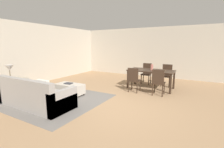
{
  "coord_description": "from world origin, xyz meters",
  "views": [
    {
      "loc": [
        2.11,
        -3.84,
        1.72
      ],
      "look_at": [
        -0.43,
        0.71,
        0.78
      ],
      "focal_mm": 25.45,
      "sensor_mm": 36.0,
      "label": 1
    }
  ],
  "objects_px": {
    "vase_centerpiece": "(152,67)",
    "dining_chair_near_left": "(134,79)",
    "ottoman_table": "(70,89)",
    "side_table": "(11,84)",
    "table_lamp": "(9,68)",
    "dining_chair_near_right": "(158,81)",
    "dining_chair_far_right": "(167,74)",
    "book_on_ottoman": "(68,83)",
    "couch": "(35,96)",
    "dining_chair_far_left": "(147,72)",
    "dining_table": "(151,72)"
  },
  "relations": [
    {
      "from": "side_table",
      "to": "dining_chair_far_right",
      "type": "relative_size",
      "value": 0.62
    },
    {
      "from": "dining_chair_near_left",
      "to": "table_lamp",
      "type": "bearing_deg",
      "value": -143.17
    },
    {
      "from": "ottoman_table",
      "to": "side_table",
      "type": "height_order",
      "value": "side_table"
    },
    {
      "from": "dining_table",
      "to": "couch",
      "type": "bearing_deg",
      "value": -123.9
    },
    {
      "from": "ottoman_table",
      "to": "dining_chair_near_left",
      "type": "height_order",
      "value": "dining_chair_near_left"
    },
    {
      "from": "dining_chair_far_right",
      "to": "vase_centerpiece",
      "type": "xyz_separation_m",
      "value": [
        -0.45,
        -0.75,
        0.35
      ]
    },
    {
      "from": "dining_chair_near_left",
      "to": "book_on_ottoman",
      "type": "relative_size",
      "value": 3.54
    },
    {
      "from": "table_lamp",
      "to": "dining_chair_far_right",
      "type": "xyz_separation_m",
      "value": [
        4.26,
        4.15,
        -0.46
      ]
    },
    {
      "from": "dining_chair_near_right",
      "to": "dining_chair_near_left",
      "type": "bearing_deg",
      "value": -178.34
    },
    {
      "from": "ottoman_table",
      "to": "side_table",
      "type": "bearing_deg",
      "value": -144.46
    },
    {
      "from": "dining_chair_far_right",
      "to": "book_on_ottoman",
      "type": "bearing_deg",
      "value": -132.17
    },
    {
      "from": "couch",
      "to": "side_table",
      "type": "relative_size",
      "value": 3.99
    },
    {
      "from": "table_lamp",
      "to": "dining_table",
      "type": "xyz_separation_m",
      "value": [
        3.79,
        3.37,
        -0.31
      ]
    },
    {
      "from": "dining_chair_near_left",
      "to": "dining_chair_far_right",
      "type": "bearing_deg",
      "value": 61.55
    },
    {
      "from": "side_table",
      "to": "dining_chair_far_right",
      "type": "height_order",
      "value": "dining_chair_far_right"
    },
    {
      "from": "table_lamp",
      "to": "book_on_ottoman",
      "type": "distance_m",
      "value": 1.95
    },
    {
      "from": "couch",
      "to": "dining_chair_far_left",
      "type": "height_order",
      "value": "dining_chair_far_left"
    },
    {
      "from": "side_table",
      "to": "dining_chair_near_left",
      "type": "distance_m",
      "value": 4.23
    },
    {
      "from": "dining_chair_near_right",
      "to": "dining_chair_far_left",
      "type": "xyz_separation_m",
      "value": [
        -0.9,
        1.6,
        0.0
      ]
    },
    {
      "from": "dining_chair_near_right",
      "to": "dining_chair_far_right",
      "type": "bearing_deg",
      "value": 90.61
    },
    {
      "from": "table_lamp",
      "to": "book_on_ottoman",
      "type": "xyz_separation_m",
      "value": [
        1.51,
        1.11,
        -0.56
      ]
    },
    {
      "from": "dining_chair_near_right",
      "to": "book_on_ottoman",
      "type": "distance_m",
      "value": 3.13
    },
    {
      "from": "side_table",
      "to": "book_on_ottoman",
      "type": "xyz_separation_m",
      "value": [
        1.51,
        1.11,
        -0.03
      ]
    },
    {
      "from": "dining_chair_far_right",
      "to": "dining_chair_far_left",
      "type": "bearing_deg",
      "value": 179.28
    },
    {
      "from": "couch",
      "to": "dining_chair_far_left",
      "type": "relative_size",
      "value": 2.47
    },
    {
      "from": "table_lamp",
      "to": "dining_table",
      "type": "distance_m",
      "value": 5.08
    },
    {
      "from": "side_table",
      "to": "dining_chair_near_left",
      "type": "xyz_separation_m",
      "value": [
        3.38,
        2.54,
        0.07
      ]
    },
    {
      "from": "table_lamp",
      "to": "dining_chair_near_left",
      "type": "bearing_deg",
      "value": 36.83
    },
    {
      "from": "vase_centerpiece",
      "to": "dining_chair_near_right",
      "type": "bearing_deg",
      "value": -60.66
    },
    {
      "from": "dining_chair_far_left",
      "to": "dining_chair_far_right",
      "type": "relative_size",
      "value": 1.0
    },
    {
      "from": "dining_table",
      "to": "ottoman_table",
      "type": "bearing_deg",
      "value": -134.76
    },
    {
      "from": "dining_chair_near_right",
      "to": "dining_table",
      "type": "bearing_deg",
      "value": 120.95
    },
    {
      "from": "table_lamp",
      "to": "side_table",
      "type": "bearing_deg",
      "value": 26.57
    },
    {
      "from": "table_lamp",
      "to": "dining_chair_far_left",
      "type": "height_order",
      "value": "table_lamp"
    },
    {
      "from": "table_lamp",
      "to": "vase_centerpiece",
      "type": "height_order",
      "value": "table_lamp"
    },
    {
      "from": "book_on_ottoman",
      "to": "table_lamp",
      "type": "bearing_deg",
      "value": -143.6
    },
    {
      "from": "ottoman_table",
      "to": "book_on_ottoman",
      "type": "bearing_deg",
      "value": -178.85
    },
    {
      "from": "table_lamp",
      "to": "dining_chair_near_right",
      "type": "relative_size",
      "value": 0.57
    },
    {
      "from": "table_lamp",
      "to": "dining_chair_far_right",
      "type": "relative_size",
      "value": 0.57
    },
    {
      "from": "couch",
      "to": "book_on_ottoman",
      "type": "height_order",
      "value": "couch"
    },
    {
      "from": "ottoman_table",
      "to": "dining_chair_far_left",
      "type": "height_order",
      "value": "dining_chair_far_left"
    },
    {
      "from": "ottoman_table",
      "to": "dining_chair_near_left",
      "type": "bearing_deg",
      "value": 37.9
    },
    {
      "from": "side_table",
      "to": "vase_centerpiece",
      "type": "height_order",
      "value": "vase_centerpiece"
    },
    {
      "from": "dining_chair_near_right",
      "to": "book_on_ottoman",
      "type": "relative_size",
      "value": 3.54
    },
    {
      "from": "side_table",
      "to": "vase_centerpiece",
      "type": "bearing_deg",
      "value": 41.73
    },
    {
      "from": "vase_centerpiece",
      "to": "dining_chair_near_left",
      "type": "bearing_deg",
      "value": -116.18
    },
    {
      "from": "couch",
      "to": "dining_chair_near_left",
      "type": "height_order",
      "value": "dining_chair_near_left"
    },
    {
      "from": "dining_chair_near_left",
      "to": "book_on_ottoman",
      "type": "height_order",
      "value": "dining_chair_near_left"
    },
    {
      "from": "ottoman_table",
      "to": "table_lamp",
      "type": "height_order",
      "value": "table_lamp"
    },
    {
      "from": "table_lamp",
      "to": "dining_table",
      "type": "bearing_deg",
      "value": 41.6
    }
  ]
}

